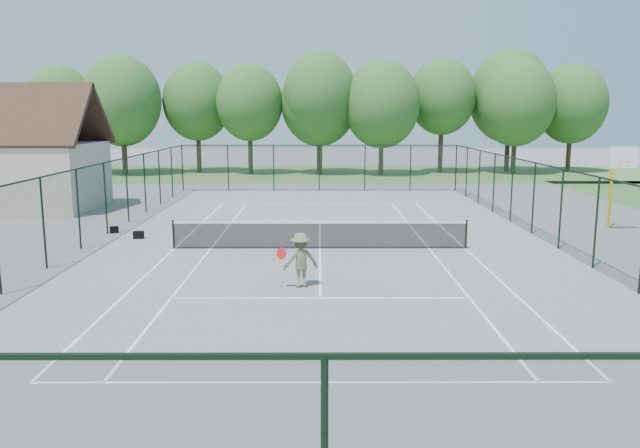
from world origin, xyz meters
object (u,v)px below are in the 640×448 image
at_px(basketball_goal, 618,171).
at_px(tennis_player, 301,260).
at_px(sports_bag_a, 114,230).
at_px(tennis_net, 320,234).

xyz_separation_m(basketball_goal, tennis_player, (-13.41, -9.05, -1.76)).
xyz_separation_m(sports_bag_a, tennis_player, (8.20, -8.44, 0.66)).
distance_m(tennis_net, sports_bag_a, 9.35).
bearing_deg(basketball_goal, tennis_net, -163.53).
height_order(basketball_goal, tennis_player, basketball_goal).
bearing_deg(basketball_goal, tennis_player, -146.00).
height_order(basketball_goal, sports_bag_a, basketball_goal).
height_order(tennis_net, basketball_goal, basketball_goal).
relative_size(basketball_goal, sports_bag_a, 10.28).
distance_m(basketball_goal, sports_bag_a, 21.76).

